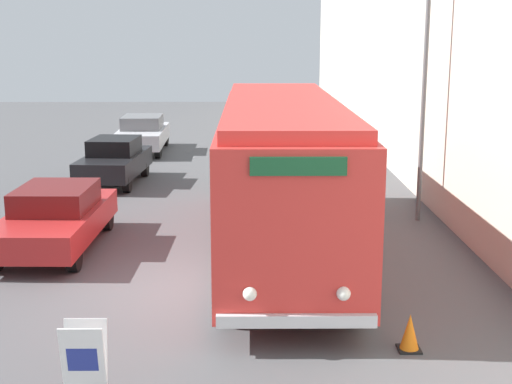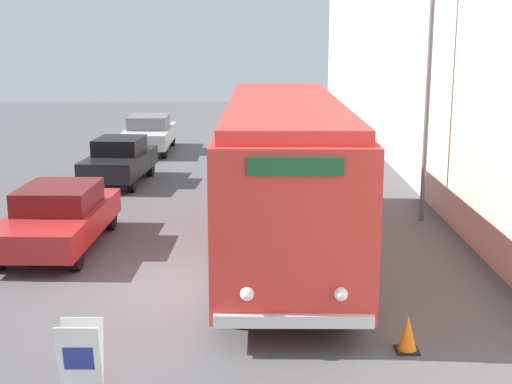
# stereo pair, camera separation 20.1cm
# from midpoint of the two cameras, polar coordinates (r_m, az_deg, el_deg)

# --- Properties ---
(ground_plane) EXTENTS (80.00, 80.00, 0.00)m
(ground_plane) POSITION_cam_midpoint_polar(r_m,az_deg,el_deg) (14.14, -5.40, -7.74)
(ground_plane) COLOR #4C4C4F
(building_wall_right) EXTENTS (0.30, 60.00, 7.62)m
(building_wall_right) POSITION_cam_midpoint_polar(r_m,az_deg,el_deg) (23.79, 13.19, 9.59)
(building_wall_right) COLOR beige
(building_wall_right) RESTS_ON ground_plane
(vintage_bus) EXTENTS (2.60, 11.17, 3.48)m
(vintage_bus) POSITION_cam_midpoint_polar(r_m,az_deg,el_deg) (16.08, 2.57, 1.94)
(vintage_bus) COLOR black
(vintage_bus) RESTS_ON ground_plane
(sign_board) EXTENTS (0.60, 0.38, 1.02)m
(sign_board) POSITION_cam_midpoint_polar(r_m,az_deg,el_deg) (10.39, -13.31, -12.80)
(sign_board) COLOR gray
(sign_board) RESTS_ON ground_plane
(streetlamp) EXTENTS (0.36, 0.36, 6.99)m
(streetlamp) POSITION_cam_midpoint_polar(r_m,az_deg,el_deg) (19.04, 14.05, 10.92)
(streetlamp) COLOR #595E60
(streetlamp) RESTS_ON ground_plane
(parked_car_near) EXTENTS (2.00, 4.68, 1.46)m
(parked_car_near) POSITION_cam_midpoint_polar(r_m,az_deg,el_deg) (17.16, -15.19, -1.89)
(parked_car_near) COLOR black
(parked_car_near) RESTS_ON ground_plane
(parked_car_mid) EXTENTS (1.99, 4.15, 1.52)m
(parked_car_mid) POSITION_cam_midpoint_polar(r_m,az_deg,el_deg) (24.22, -10.62, 2.53)
(parked_car_mid) COLOR black
(parked_car_mid) RESTS_ON ground_plane
(parked_car_far) EXTENTS (2.00, 4.75, 1.53)m
(parked_car_far) POSITION_cam_midpoint_polar(r_m,az_deg,el_deg) (30.67, -8.38, 4.68)
(parked_car_far) COLOR black
(parked_car_far) RESTS_ON ground_plane
(traffic_cone) EXTENTS (0.36, 0.36, 0.60)m
(traffic_cone) POSITION_cam_midpoint_polar(r_m,az_deg,el_deg) (11.64, 12.53, -10.99)
(traffic_cone) COLOR black
(traffic_cone) RESTS_ON ground_plane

